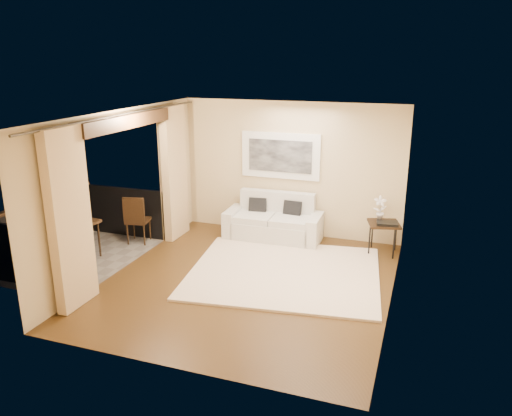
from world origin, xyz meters
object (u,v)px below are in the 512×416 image
at_px(bistro_table, 77,226).
at_px(balcony_chair_near, 77,241).
at_px(side_table, 384,226).
at_px(ice_bucket, 74,213).
at_px(orchid, 380,208).
at_px(balcony_chair_far, 136,217).
at_px(sofa, 274,223).

xyz_separation_m(bistro_table, balcony_chair_near, (0.41, -0.53, -0.04)).
xyz_separation_m(side_table, bistro_table, (-5.12, -2.13, 0.10)).
bearing_deg(ice_bucket, orchid, 22.35).
relative_size(orchid, balcony_chair_far, 0.48).
bearing_deg(ice_bucket, bistro_table, -43.43).
bearing_deg(orchid, sofa, -178.30).
bearing_deg(ice_bucket, balcony_chair_far, 51.47).
bearing_deg(side_table, sofa, 177.64).
height_order(sofa, balcony_chair_near, balcony_chair_near).
distance_m(sofa, balcony_chair_far, 2.71).
xyz_separation_m(sofa, orchid, (2.04, 0.06, 0.50)).
bearing_deg(ice_bucket, balcony_chair_near, -50.32).
height_order(bistro_table, balcony_chair_far, balcony_chair_far).
distance_m(orchid, bistro_table, 5.52).
bearing_deg(balcony_chair_far, sofa, -165.96).
relative_size(balcony_chair_far, ice_bucket, 4.82).
relative_size(side_table, balcony_chair_far, 0.70).
height_order(orchid, ice_bucket, orchid).
xyz_separation_m(orchid, ice_bucket, (-5.18, -2.13, -0.00)).
bearing_deg(side_table, ice_bucket, -159.44).
height_order(sofa, side_table, sofa).
bearing_deg(balcony_chair_near, side_table, 41.24).
height_order(balcony_chair_far, ice_bucket, balcony_chair_far).
bearing_deg(balcony_chair_far, balcony_chair_near, 72.88).
relative_size(sofa, orchid, 4.20).
xyz_separation_m(side_table, ice_bucket, (-5.28, -1.98, 0.28)).
distance_m(bistro_table, ice_bucket, 0.28).
height_order(sofa, bistro_table, sofa).
bearing_deg(bistro_table, sofa, 36.67).
xyz_separation_m(sofa, balcony_chair_far, (-2.43, -1.19, 0.24)).
bearing_deg(side_table, orchid, 124.54).
bearing_deg(bistro_table, orchid, 24.40).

